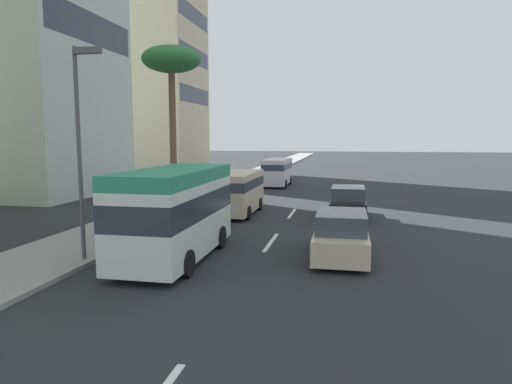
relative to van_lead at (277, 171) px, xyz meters
name	(u,v)px	position (x,y,z in m)	size (l,w,h in m)	color
ground_plane	(307,192)	(-4.08, -2.97, -1.33)	(198.00, 198.00, 0.00)	#26282B
sidewalk_right	(217,189)	(-4.08, 4.20, -1.26)	(162.00, 3.74, 0.15)	gray
lane_stripe_mid	(271,242)	(-20.92, -2.97, -1.33)	(3.20, 0.16, 0.01)	silver
lane_stripe_far	(292,213)	(-13.88, -2.97, -1.33)	(3.20, 0.16, 0.01)	silver
van_lead	(277,171)	(0.00, 0.00, 0.00)	(5.39, 2.05, 2.32)	silver
car_second	(341,236)	(-22.66, -5.76, -0.56)	(4.46, 1.91, 1.65)	beige
car_third	(348,203)	(-14.64, -5.99, -0.55)	(4.18, 1.88, 1.66)	black
van_fourth	(237,190)	(-14.62, 0.01, -0.01)	(5.22, 2.18, 2.31)	beige
minibus_fifth	(175,210)	(-24.03, -0.13, 0.39)	(6.37, 2.43, 3.14)	silver
pedestrian_near_lamp	(165,195)	(-15.33, 3.91, -0.26)	(0.39, 0.36, 1.67)	navy
pedestrian_mid_block	(100,214)	(-21.74, 4.08, -0.27)	(0.39, 0.37, 1.66)	#4C8C66
pedestrian_by_tree	(179,191)	(-13.72, 3.68, -0.28)	(0.35, 0.26, 1.65)	beige
palm_tree	(171,64)	(-13.63, 4.03, 6.98)	(3.35, 3.35, 9.21)	brown
street_lamp	(81,131)	(-25.10, 2.61, 3.09)	(0.24, 0.97, 6.95)	#4C4C51
office_tower_far	(151,11)	(12.85, 16.94, 17.48)	(10.82, 10.45, 37.62)	beige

